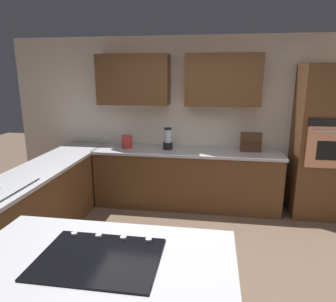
# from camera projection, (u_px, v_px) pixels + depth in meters

# --- Properties ---
(ground_plane) EXTENTS (14.00, 14.00, 0.00)m
(ground_plane) POSITION_uv_depth(u_px,v_px,m) (180.00, 273.00, 3.20)
(ground_plane) COLOR brown
(wall_back) EXTENTS (6.00, 0.44, 2.60)m
(wall_back) POSITION_uv_depth(u_px,v_px,m) (191.00, 111.00, 4.81)
(wall_back) COLOR silver
(wall_back) RESTS_ON ground
(lower_cabinets_back) EXTENTS (2.80, 0.60, 0.86)m
(lower_cabinets_back) POSITION_uv_depth(u_px,v_px,m) (186.00, 180.00, 4.75)
(lower_cabinets_back) COLOR brown
(lower_cabinets_back) RESTS_ON ground
(countertop_back) EXTENTS (2.84, 0.64, 0.04)m
(countertop_back) POSITION_uv_depth(u_px,v_px,m) (187.00, 152.00, 4.64)
(countertop_back) COLOR #B2B2B7
(countertop_back) RESTS_ON lower_cabinets_back
(lower_cabinets_side) EXTENTS (0.60, 2.90, 0.86)m
(lower_cabinets_side) POSITION_uv_depth(u_px,v_px,m) (44.00, 203.00, 3.88)
(lower_cabinets_side) COLOR brown
(lower_cabinets_side) RESTS_ON ground
(countertop_side) EXTENTS (0.64, 2.94, 0.04)m
(countertop_side) POSITION_uv_depth(u_px,v_px,m) (40.00, 169.00, 3.77)
(countertop_side) COLOR #B2B2B7
(countertop_side) RESTS_ON lower_cabinets_side
(island_top) EXTENTS (1.71, 0.97, 0.04)m
(island_top) POSITION_uv_depth(u_px,v_px,m) (99.00, 262.00, 1.91)
(island_top) COLOR #B2B2B7
(island_top) RESTS_ON island_base
(wall_oven) EXTENTS (0.80, 0.66, 2.17)m
(wall_oven) POSITION_uv_depth(u_px,v_px,m) (324.00, 143.00, 4.31)
(wall_oven) COLOR brown
(wall_oven) RESTS_ON ground
(cooktop) EXTENTS (0.76, 0.56, 0.03)m
(cooktop) POSITION_uv_depth(u_px,v_px,m) (99.00, 257.00, 1.91)
(cooktop) COLOR black
(cooktop) RESTS_ON island_top
(blender) EXTENTS (0.15, 0.15, 0.33)m
(blender) POSITION_uv_depth(u_px,v_px,m) (168.00, 140.00, 4.69)
(blender) COLOR black
(blender) RESTS_ON countertop_back
(spice_rack) EXTENTS (0.31, 0.11, 0.28)m
(spice_rack) POSITION_uv_depth(u_px,v_px,m) (251.00, 142.00, 4.54)
(spice_rack) COLOR #472B19
(spice_rack) RESTS_ON countertop_back
(kettle) EXTENTS (0.17, 0.17, 0.20)m
(kettle) POSITION_uv_depth(u_px,v_px,m) (127.00, 142.00, 4.79)
(kettle) COLOR red
(kettle) RESTS_ON countertop_back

